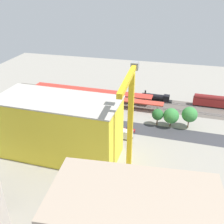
{
  "coord_description": "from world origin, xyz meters",
  "views": [
    {
      "loc": [
        -27.57,
        92.16,
        53.32
      ],
      "look_at": [
        -3.91,
        0.1,
        4.63
      ],
      "focal_mm": 41.79,
      "sensor_mm": 36.0,
      "label": 1
    }
  ],
  "objects_px": {
    "street_tree_1": "(158,115)",
    "street_tree_4": "(80,107)",
    "locomotive": "(157,98)",
    "parked_car_5": "(57,119)",
    "passenger_coach": "(213,101)",
    "parked_car_1": "(112,128)",
    "platform_canopy_near": "(104,97)",
    "box_truck_1": "(101,132)",
    "construction_building": "(60,128)",
    "platform_canopy_far": "(91,90)",
    "box_truck_2": "(119,134)",
    "street_tree_5": "(171,116)",
    "box_truck_0": "(120,133)",
    "street_tree_3": "(104,106)",
    "parked_car_4": "(72,121)",
    "parked_car_7": "(31,116)",
    "parked_car_3": "(83,124)",
    "traffic_light": "(103,120)",
    "parked_car_6": "(42,118)",
    "tower_crane": "(130,119)",
    "parked_car_2": "(99,125)",
    "street_tree_0": "(76,105)",
    "street_tree_2": "(190,115)",
    "parked_car_0": "(129,130)"
  },
  "relations": [
    {
      "from": "parked_car_3",
      "to": "construction_building",
      "type": "height_order",
      "value": "construction_building"
    },
    {
      "from": "parked_car_3",
      "to": "street_tree_1",
      "type": "relative_size",
      "value": 0.62
    },
    {
      "from": "passenger_coach",
      "to": "parked_car_3",
      "type": "relative_size",
      "value": 4.09
    },
    {
      "from": "box_truck_2",
      "to": "street_tree_1",
      "type": "height_order",
      "value": "street_tree_1"
    },
    {
      "from": "locomotive",
      "to": "street_tree_1",
      "type": "relative_size",
      "value": 2.04
    },
    {
      "from": "construction_building",
      "to": "tower_crane",
      "type": "xyz_separation_m",
      "value": [
        -23.9,
        5.08,
        9.33
      ]
    },
    {
      "from": "parked_car_1",
      "to": "construction_building",
      "type": "relative_size",
      "value": 0.11
    },
    {
      "from": "parked_car_6",
      "to": "box_truck_1",
      "type": "xyz_separation_m",
      "value": [
        -27.5,
        5.91,
        0.85
      ]
    },
    {
      "from": "locomotive",
      "to": "street_tree_4",
      "type": "height_order",
      "value": "street_tree_4"
    },
    {
      "from": "parked_car_3",
      "to": "tower_crane",
      "type": "bearing_deg",
      "value": 133.56
    },
    {
      "from": "platform_canopy_near",
      "to": "box_truck_1",
      "type": "height_order",
      "value": "platform_canopy_near"
    },
    {
      "from": "parked_car_4",
      "to": "traffic_light",
      "type": "distance_m",
      "value": 14.52
    },
    {
      "from": "parked_car_4",
      "to": "street_tree_2",
      "type": "distance_m",
      "value": 47.53
    },
    {
      "from": "box_truck_2",
      "to": "street_tree_5",
      "type": "bearing_deg",
      "value": -143.48
    },
    {
      "from": "platform_canopy_near",
      "to": "traffic_light",
      "type": "xyz_separation_m",
      "value": [
        -5.55,
        21.34,
        0.19
      ]
    },
    {
      "from": "passenger_coach",
      "to": "construction_building",
      "type": "bearing_deg",
      "value": 44.0
    },
    {
      "from": "parked_car_5",
      "to": "street_tree_1",
      "type": "distance_m",
      "value": 41.82
    },
    {
      "from": "traffic_light",
      "to": "parked_car_7",
      "type": "bearing_deg",
      "value": -2.6
    },
    {
      "from": "construction_building",
      "to": "box_truck_0",
      "type": "distance_m",
      "value": 23.81
    },
    {
      "from": "parked_car_2",
      "to": "street_tree_3",
      "type": "xyz_separation_m",
      "value": [
        0.07,
        -8.32,
        4.51
      ]
    },
    {
      "from": "parked_car_3",
      "to": "box_truck_2",
      "type": "height_order",
      "value": "box_truck_2"
    },
    {
      "from": "parked_car_3",
      "to": "parked_car_7",
      "type": "relative_size",
      "value": 0.95
    },
    {
      "from": "box_truck_0",
      "to": "street_tree_3",
      "type": "relative_size",
      "value": 1.37
    },
    {
      "from": "platform_canopy_far",
      "to": "locomotive",
      "type": "xyz_separation_m",
      "value": [
        -32.09,
        -4.38,
        -2.33
      ]
    },
    {
      "from": "street_tree_5",
      "to": "passenger_coach",
      "type": "bearing_deg",
      "value": -127.85
    },
    {
      "from": "parked_car_1",
      "to": "platform_canopy_far",
      "type": "bearing_deg",
      "value": -56.85
    },
    {
      "from": "passenger_coach",
      "to": "parked_car_1",
      "type": "xyz_separation_m",
      "value": [
        40.16,
        31.5,
        -2.25
      ]
    },
    {
      "from": "passenger_coach",
      "to": "box_truck_1",
      "type": "height_order",
      "value": "passenger_coach"
    },
    {
      "from": "construction_building",
      "to": "platform_canopy_far",
      "type": "bearing_deg",
      "value": -82.03
    },
    {
      "from": "construction_building",
      "to": "parked_car_6",
      "type": "bearing_deg",
      "value": -46.26
    },
    {
      "from": "street_tree_1",
      "to": "street_tree_4",
      "type": "bearing_deg",
      "value": 0.26
    },
    {
      "from": "street_tree_0",
      "to": "parked_car_3",
      "type": "bearing_deg",
      "value": 126.18
    },
    {
      "from": "passenger_coach",
      "to": "box_truck_1",
      "type": "relative_size",
      "value": 2.05
    },
    {
      "from": "parked_car_0",
      "to": "street_tree_2",
      "type": "relative_size",
      "value": 0.48
    },
    {
      "from": "platform_canopy_far",
      "to": "box_truck_1",
      "type": "xyz_separation_m",
      "value": [
        -14.42,
        32.45,
        -2.43
      ]
    },
    {
      "from": "parked_car_7",
      "to": "traffic_light",
      "type": "height_order",
      "value": "traffic_light"
    },
    {
      "from": "platform_canopy_far",
      "to": "traffic_light",
      "type": "height_order",
      "value": "traffic_light"
    },
    {
      "from": "platform_canopy_near",
      "to": "box_truck_1",
      "type": "xyz_separation_m",
      "value": [
        -5.83,
        25.94,
        -2.39
      ]
    },
    {
      "from": "box_truck_0",
      "to": "box_truck_1",
      "type": "distance_m",
      "value": 7.33
    },
    {
      "from": "street_tree_5",
      "to": "parked_car_4",
      "type": "bearing_deg",
      "value": 10.34
    },
    {
      "from": "parked_car_4",
      "to": "parked_car_7",
      "type": "bearing_deg",
      "value": 0.49
    },
    {
      "from": "parked_car_7",
      "to": "construction_building",
      "type": "xyz_separation_m",
      "value": [
        -23.3,
        20.32,
        9.19
      ]
    },
    {
      "from": "parked_car_3",
      "to": "parked_car_7",
      "type": "bearing_deg",
      "value": -1.87
    },
    {
      "from": "street_tree_4",
      "to": "street_tree_3",
      "type": "bearing_deg",
      "value": -173.9
    },
    {
      "from": "street_tree_4",
      "to": "parked_car_7",
      "type": "bearing_deg",
      "value": 19.78
    },
    {
      "from": "street_tree_4",
      "to": "platform_canopy_near",
      "type": "bearing_deg",
      "value": -119.34
    },
    {
      "from": "tower_crane",
      "to": "box_truck_1",
      "type": "distance_m",
      "value": 29.89
    },
    {
      "from": "box_truck_0",
      "to": "locomotive",
      "type": "bearing_deg",
      "value": -105.9
    },
    {
      "from": "passenger_coach",
      "to": "parked_car_5",
      "type": "bearing_deg",
      "value": 25.42
    },
    {
      "from": "street_tree_1",
      "to": "street_tree_3",
      "type": "bearing_deg",
      "value": -2.39
    }
  ]
}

